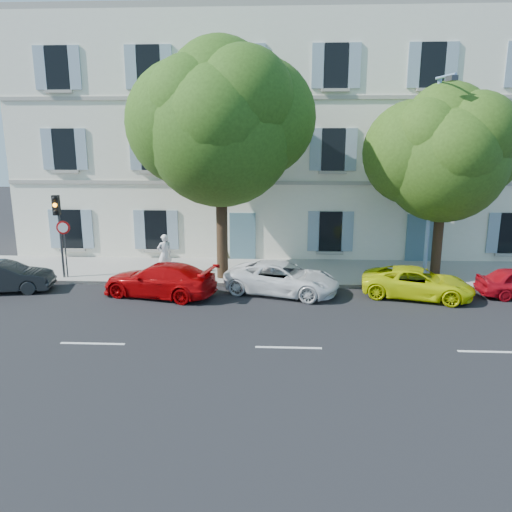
# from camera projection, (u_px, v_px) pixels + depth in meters

# --- Properties ---
(ground) EXTENTS (90.00, 90.00, 0.00)m
(ground) POSITION_uv_depth(u_px,v_px,m) (287.00, 305.00, 18.87)
(ground) COLOR black
(sidewalk) EXTENTS (36.00, 4.50, 0.15)m
(sidewalk) POSITION_uv_depth(u_px,v_px,m) (286.00, 272.00, 23.18)
(sidewalk) COLOR #A09E96
(sidewalk) RESTS_ON ground
(kerb) EXTENTS (36.00, 0.16, 0.16)m
(kerb) POSITION_uv_depth(u_px,v_px,m) (287.00, 285.00, 21.07)
(kerb) COLOR #9E998E
(kerb) RESTS_ON ground
(building) EXTENTS (28.00, 7.00, 12.00)m
(building) POSITION_uv_depth(u_px,v_px,m) (287.00, 141.00, 27.40)
(building) COLOR white
(building) RESTS_ON ground
(car_dark_sedan) EXTENTS (3.96, 1.98, 1.25)m
(car_dark_sedan) POSITION_uv_depth(u_px,v_px,m) (4.00, 277.00, 20.30)
(car_dark_sedan) COLOR black
(car_dark_sedan) RESTS_ON ground
(car_red_coupe) EXTENTS (4.86, 2.87, 1.32)m
(car_red_coupe) POSITION_uv_depth(u_px,v_px,m) (160.00, 280.00, 19.78)
(car_red_coupe) COLOR #A90407
(car_red_coupe) RESTS_ON ground
(car_white_coupe) EXTENTS (4.98, 3.31, 1.27)m
(car_white_coupe) POSITION_uv_depth(u_px,v_px,m) (282.00, 278.00, 20.09)
(car_white_coupe) COLOR white
(car_white_coupe) RESTS_ON ground
(car_yellow_supercar) EXTENTS (4.62, 2.99, 1.18)m
(car_yellow_supercar) POSITION_uv_depth(u_px,v_px,m) (417.00, 283.00, 19.61)
(car_yellow_supercar) COLOR #D7E109
(car_yellow_supercar) RESTS_ON ground
(tree_left) EXTENTS (6.26, 6.26, 9.71)m
(tree_left) POSITION_uv_depth(u_px,v_px,m) (220.00, 132.00, 20.61)
(tree_left) COLOR #3A2819
(tree_left) RESTS_ON sidewalk
(tree_right) EXTENTS (5.15, 5.15, 7.93)m
(tree_right) POSITION_uv_depth(u_px,v_px,m) (444.00, 160.00, 20.60)
(tree_right) COLOR #3A2819
(tree_right) RESTS_ON sidewalk
(traffic_light) EXTENTS (0.29, 0.41, 3.64)m
(traffic_light) POSITION_uv_depth(u_px,v_px,m) (58.00, 219.00, 21.34)
(traffic_light) COLOR #383A3D
(traffic_light) RESTS_ON sidewalk
(road_sign) EXTENTS (0.58, 0.12, 2.52)m
(road_sign) POSITION_uv_depth(u_px,v_px,m) (64.00, 237.00, 21.62)
(road_sign) COLOR #383A3D
(road_sign) RESTS_ON sidewalk
(street_lamp) EXTENTS (0.38, 1.78, 8.32)m
(street_lamp) POSITION_uv_depth(u_px,v_px,m) (434.00, 170.00, 20.20)
(street_lamp) COLOR #7293BF
(street_lamp) RESTS_ON sidewalk
(pedestrian_a) EXTENTS (0.78, 0.69, 1.80)m
(pedestrian_a) POSITION_uv_depth(u_px,v_px,m) (165.00, 254.00, 22.48)
(pedestrian_a) COLOR white
(pedestrian_a) RESTS_ON sidewalk
(pedestrian_b) EXTENTS (1.00, 0.99, 1.63)m
(pedestrian_b) POSITION_uv_depth(u_px,v_px,m) (223.00, 257.00, 22.26)
(pedestrian_b) COLOR #CEC283
(pedestrian_b) RESTS_ON sidewalk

